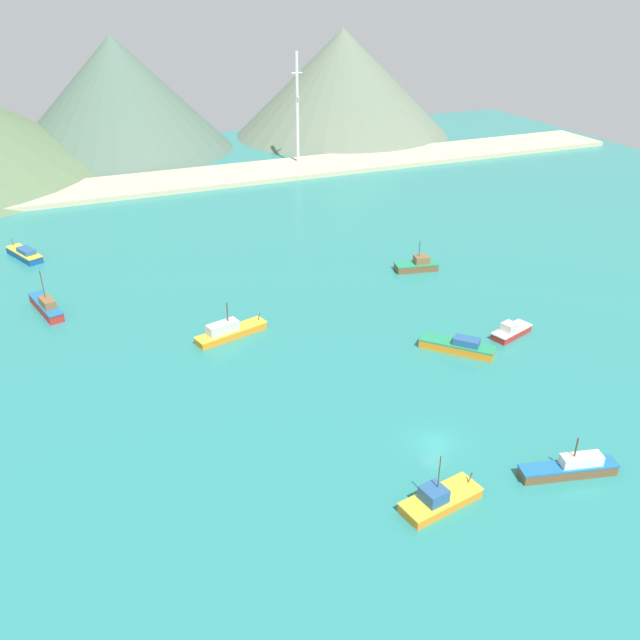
% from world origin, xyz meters
% --- Properties ---
extents(ground, '(260.00, 280.00, 0.50)m').
position_xyz_m(ground, '(0.00, 30.00, -0.25)').
color(ground, teal).
extents(fishing_boat_1, '(4.76, 10.58, 7.05)m').
position_xyz_m(fishing_boat_1, '(-37.98, 51.10, 0.98)').
color(fishing_boat_1, red).
rests_on(fishing_boat_1, ground).
extents(fishing_boat_2, '(8.90, 4.47, 6.25)m').
position_xyz_m(fishing_boat_2, '(-4.85, -8.55, 0.82)').
color(fishing_boat_2, orange).
rests_on(fishing_boat_2, ground).
extents(fishing_boat_3, '(6.29, 9.87, 2.68)m').
position_xyz_m(fishing_boat_3, '(-40.56, 76.01, 0.84)').
color(fishing_boat_3, '#14478C').
rests_on(fishing_boat_3, ground).
extents(fishing_boat_4, '(7.15, 4.36, 2.28)m').
position_xyz_m(fishing_boat_4, '(23.10, 17.18, 0.77)').
color(fishing_boat_4, red).
rests_on(fishing_boat_4, ground).
extents(fishing_boat_5, '(8.92, 9.24, 2.29)m').
position_xyz_m(fishing_boat_5, '(13.61, 16.31, 0.85)').
color(fishing_boat_5, orange).
rests_on(fishing_boat_5, ground).
extents(fishing_boat_6, '(10.55, 4.41, 4.66)m').
position_xyz_m(fishing_boat_6, '(10.12, -9.90, 0.89)').
color(fishing_boat_6, brown).
rests_on(fishing_boat_6, ground).
extents(fishing_boat_7, '(7.84, 4.24, 5.36)m').
position_xyz_m(fishing_boat_7, '(22.87, 43.40, 0.92)').
color(fishing_boat_7, brown).
rests_on(fishing_boat_7, ground).
extents(fishing_boat_8, '(11.08, 5.19, 5.51)m').
position_xyz_m(fishing_boat_8, '(-14.37, 32.45, 0.97)').
color(fishing_boat_8, orange).
rests_on(fishing_boat_8, ground).
extents(beach_strip, '(247.00, 18.44, 1.20)m').
position_xyz_m(beach_strip, '(0.00, 114.37, 0.60)').
color(beach_strip, '#C6B793').
rests_on(beach_strip, ground).
extents(hill_central, '(63.93, 63.93, 31.74)m').
position_xyz_m(hill_central, '(-11.25, 155.74, 15.87)').
color(hill_central, '#4C6656').
rests_on(hill_central, ground).
extents(hill_east, '(68.51, 68.51, 31.85)m').
position_xyz_m(hill_east, '(57.71, 151.87, 15.93)').
color(hill_east, '#60705B').
rests_on(hill_east, ground).
extents(radio_tower, '(2.91, 2.33, 29.06)m').
position_xyz_m(radio_tower, '(29.67, 119.00, 14.82)').
color(radio_tower, silver).
rests_on(radio_tower, ground).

